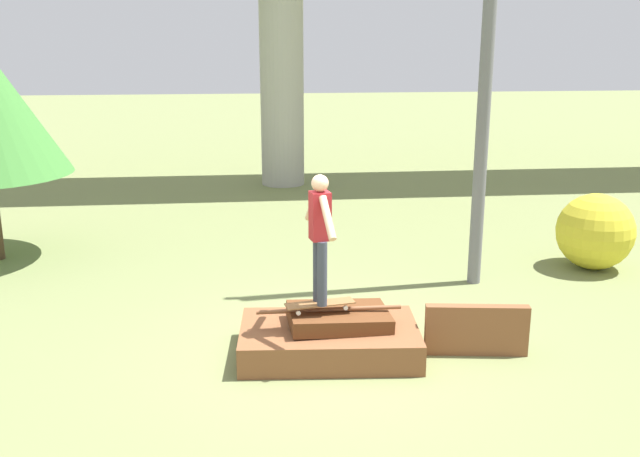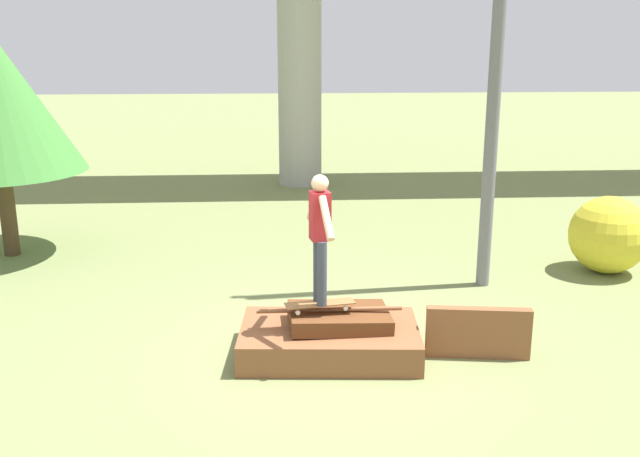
{
  "view_description": "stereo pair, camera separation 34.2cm",
  "coord_description": "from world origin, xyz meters",
  "px_view_note": "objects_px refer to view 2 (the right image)",
  "views": [
    {
      "loc": [
        -0.94,
        -7.94,
        3.77
      ],
      "look_at": [
        -0.12,
        -0.06,
        1.61
      ],
      "focal_mm": 40.0,
      "sensor_mm": 36.0,
      "label": 1
    },
    {
      "loc": [
        -0.6,
        -7.97,
        3.77
      ],
      "look_at": [
        -0.12,
        -0.06,
        1.61
      ],
      "focal_mm": 40.0,
      "sensor_mm": 36.0,
      "label": 2
    }
  ],
  "objects_px": {
    "skater": "(320,231)",
    "utility_pole": "(499,21)",
    "skateboard": "(320,304)",
    "bush_yellow_flowering": "(609,235)"
  },
  "relations": [
    {
      "from": "bush_yellow_flowering",
      "to": "utility_pole",
      "type": "bearing_deg",
      "value": -167.54
    },
    {
      "from": "skateboard",
      "to": "utility_pole",
      "type": "bearing_deg",
      "value": 42.11
    },
    {
      "from": "skater",
      "to": "bush_yellow_flowering",
      "type": "distance_m",
      "value": 5.76
    },
    {
      "from": "skateboard",
      "to": "skater",
      "type": "height_order",
      "value": "skater"
    },
    {
      "from": "utility_pole",
      "to": "skateboard",
      "type": "bearing_deg",
      "value": -137.89
    },
    {
      "from": "skateboard",
      "to": "utility_pole",
      "type": "height_order",
      "value": "utility_pole"
    },
    {
      "from": "skateboard",
      "to": "utility_pole",
      "type": "relative_size",
      "value": 0.11
    },
    {
      "from": "skater",
      "to": "utility_pole",
      "type": "height_order",
      "value": "utility_pole"
    },
    {
      "from": "skateboard",
      "to": "skater",
      "type": "distance_m",
      "value": 0.9
    },
    {
      "from": "skater",
      "to": "utility_pole",
      "type": "relative_size",
      "value": 0.2
    }
  ]
}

